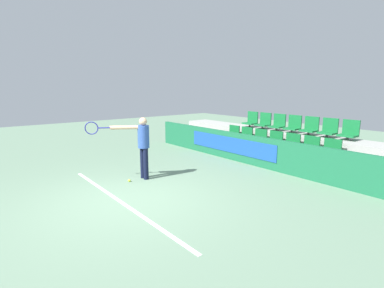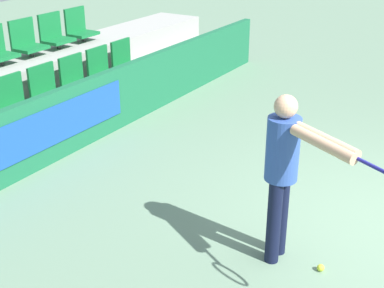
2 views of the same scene
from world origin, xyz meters
TOP-DOWN VIEW (x-y plane):
  - ground_plane at (0.00, 0.00)m, footprint 30.00×30.00m
  - court_baseline at (0.00, -0.16)m, footprint 5.18×0.08m
  - barrier_wall at (-0.03, 4.30)m, footprint 9.96×0.14m
  - bleacher_tier_front at (0.00, 4.87)m, footprint 9.56×0.96m
  - bleacher_tier_middle at (0.00, 5.83)m, footprint 9.56×0.96m
  - stadium_chair_0 at (-1.78, 4.99)m, footprint 0.47×0.36m
  - stadium_chair_1 at (-1.19, 4.99)m, footprint 0.47×0.36m
  - stadium_chair_2 at (-0.59, 4.99)m, footprint 0.47×0.36m
  - stadium_chair_3 at (0.00, 4.99)m, footprint 0.47×0.36m
  - stadium_chair_4 at (0.59, 4.99)m, footprint 0.47×0.36m
  - stadium_chair_5 at (1.19, 4.99)m, footprint 0.47×0.36m
  - stadium_chair_6 at (1.78, 4.99)m, footprint 0.47×0.36m
  - stadium_chair_7 at (-1.78, 5.95)m, footprint 0.47×0.36m
  - stadium_chair_8 at (-1.19, 5.95)m, footprint 0.47×0.36m
  - stadium_chair_9 at (-0.59, 5.95)m, footprint 0.47×0.36m
  - stadium_chair_10 at (0.00, 5.95)m, footprint 0.47×0.36m
  - stadium_chair_11 at (0.59, 5.95)m, footprint 0.47×0.36m
  - stadium_chair_12 at (1.19, 5.95)m, footprint 0.47×0.36m
  - stadium_chair_13 at (1.78, 5.95)m, footprint 0.47×0.36m
  - tennis_player at (-1.13, 0.96)m, footprint 0.83×1.39m
  - tennis_ball at (-1.09, 0.59)m, footprint 0.07×0.07m

SIDE VIEW (x-z plane):
  - ground_plane at x=0.00m, z-range 0.00..0.00m
  - court_baseline at x=0.00m, z-range 0.00..0.01m
  - tennis_ball at x=-1.09m, z-range 0.00..0.07m
  - bleacher_tier_front at x=0.00m, z-range 0.00..0.44m
  - bleacher_tier_middle at x=0.00m, z-range 0.00..0.88m
  - barrier_wall at x=-0.03m, z-range 0.00..0.90m
  - stadium_chair_0 at x=-1.78m, z-range 0.39..0.95m
  - stadium_chair_1 at x=-1.19m, z-range 0.39..0.95m
  - stadium_chair_2 at x=-0.59m, z-range 0.39..0.95m
  - stadium_chair_3 at x=0.00m, z-range 0.39..0.95m
  - stadium_chair_4 at x=0.59m, z-range 0.39..0.95m
  - stadium_chair_5 at x=1.19m, z-range 0.39..0.95m
  - stadium_chair_6 at x=1.78m, z-range 0.39..0.95m
  - tennis_player at x=-1.13m, z-range 0.18..1.77m
  - stadium_chair_7 at x=-1.78m, z-range 0.83..1.39m
  - stadium_chair_8 at x=-1.19m, z-range 0.83..1.39m
  - stadium_chair_9 at x=-0.59m, z-range 0.83..1.39m
  - stadium_chair_10 at x=0.00m, z-range 0.83..1.39m
  - stadium_chair_11 at x=0.59m, z-range 0.83..1.39m
  - stadium_chair_12 at x=1.19m, z-range 0.83..1.39m
  - stadium_chair_13 at x=1.78m, z-range 0.83..1.39m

